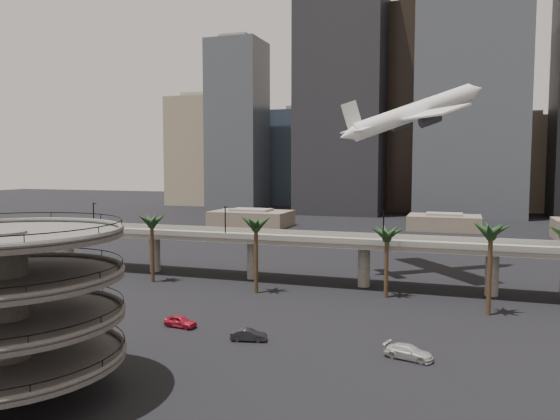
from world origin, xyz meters
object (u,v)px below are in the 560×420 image
(parking_ramp, at_px, (4,298))
(overpass, at_px, (306,244))
(car_b, at_px, (249,335))
(airborne_jet, at_px, (413,113))
(car_a, at_px, (180,321))
(car_c, at_px, (409,352))

(parking_ramp, relative_size, overpass, 0.17)
(overpass, xyz_separation_m, car_b, (2.49, -35.61, -6.58))
(airborne_jet, relative_size, car_a, 6.11)
(overpass, bearing_deg, parking_ramp, -102.43)
(overpass, relative_size, airborne_jet, 4.49)
(parking_ramp, xyz_separation_m, car_c, (35.48, 23.28, -9.01))
(overpass, distance_m, airborne_jet, 34.74)
(parking_ramp, distance_m, car_b, 29.48)
(parking_ramp, xyz_separation_m, car_a, (4.32, 25.82, -9.03))
(parking_ramp, xyz_separation_m, overpass, (13.00, 59.00, -2.50))
(overpass, distance_m, car_a, 34.91)
(airborne_jet, bearing_deg, car_c, -121.93)
(parking_ramp, bearing_deg, car_a, 80.50)
(airborne_jet, distance_m, car_c, 60.37)
(overpass, relative_size, car_c, 22.84)
(car_a, bearing_deg, car_b, -95.04)
(overpass, height_order, car_a, overpass)
(overpass, height_order, car_c, overpass)
(car_a, relative_size, car_c, 0.83)
(overpass, relative_size, car_b, 28.13)
(airborne_jet, bearing_deg, car_a, -155.80)
(parking_ramp, bearing_deg, car_c, 33.27)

